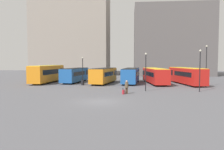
% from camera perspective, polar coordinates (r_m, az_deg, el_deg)
% --- Properties ---
extents(ground_plane, '(160.00, 160.00, 0.00)m').
position_cam_1_polar(ground_plane, '(22.18, -3.19, -7.01)').
color(ground_plane, '#56565B').
extents(building_block_left, '(23.15, 12.33, 33.21)m').
position_cam_1_polar(building_block_left, '(71.60, -10.50, 13.49)').
color(building_block_left, gray).
rests_on(building_block_left, ground_plane).
extents(building_block_right, '(22.37, 13.63, 20.46)m').
position_cam_1_polar(building_block_right, '(69.29, 15.25, 8.45)').
color(building_block_right, '#5B5656').
rests_on(building_block_right, ground_plane).
extents(bus_0, '(3.10, 11.12, 3.34)m').
position_cam_1_polar(bus_0, '(44.11, -16.50, 0.43)').
color(bus_0, orange).
rests_on(bus_0, ground_plane).
extents(bus_1, '(3.54, 9.84, 2.82)m').
position_cam_1_polar(bus_1, '(43.63, -9.59, 0.12)').
color(bus_1, '#1E56A3').
rests_on(bus_1, ground_plane).
extents(bus_2, '(4.19, 9.67, 2.88)m').
position_cam_1_polar(bus_2, '(40.64, -2.14, -0.03)').
color(bus_2, orange).
rests_on(bus_2, ground_plane).
extents(bus_3, '(3.53, 10.66, 2.84)m').
position_cam_1_polar(bus_3, '(41.62, 4.97, 0.01)').
color(bus_3, '#1E56A3').
rests_on(bus_3, ground_plane).
extents(bus_4, '(3.93, 11.53, 2.87)m').
position_cam_1_polar(bus_4, '(41.24, 11.12, -0.04)').
color(bus_4, red).
rests_on(bus_4, ground_plane).
extents(bus_5, '(4.36, 11.73, 2.99)m').
position_cam_1_polar(bus_5, '(41.74, 18.79, -0.04)').
color(bus_5, red).
rests_on(bus_5, ground_plane).
extents(traveler, '(0.57, 0.57, 1.71)m').
position_cam_1_polar(traveler, '(27.53, 3.84, -2.83)').
color(traveler, '#4C3828').
rests_on(traveler, ground_plane).
extents(suitcase, '(0.32, 0.45, 0.79)m').
position_cam_1_polar(suitcase, '(27.30, 3.00, -4.45)').
color(suitcase, '#B7232D').
rests_on(suitcase, ground_plane).
extents(lamp_post_0, '(0.28, 0.28, 6.67)m').
position_cam_1_polar(lamp_post_0, '(38.21, 23.42, 2.90)').
color(lamp_post_0, black).
rests_on(lamp_post_0, ground_plane).
extents(lamp_post_1, '(0.28, 0.28, 5.66)m').
position_cam_1_polar(lamp_post_1, '(31.52, 21.99, 1.94)').
color(lamp_post_1, black).
rests_on(lamp_post_1, ground_plane).
extents(lamp_post_2, '(0.28, 0.28, 5.26)m').
position_cam_1_polar(lamp_post_2, '(30.22, 8.81, 1.69)').
color(lamp_post_2, black).
rests_on(lamp_post_2, ground_plane).
extents(lamp_post_3, '(0.28, 0.28, 4.89)m').
position_cam_1_polar(lamp_post_3, '(38.87, -7.68, 1.79)').
color(lamp_post_3, black).
rests_on(lamp_post_3, ground_plane).
extents(trash_bin, '(0.52, 0.52, 0.85)m').
position_cam_1_polar(trash_bin, '(38.21, -7.68, -2.00)').
color(trash_bin, black).
rests_on(trash_bin, ground_plane).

